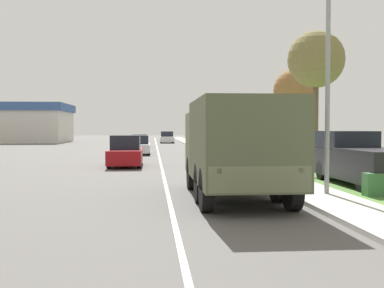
{
  "coord_description": "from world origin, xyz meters",
  "views": [
    {
      "loc": [
        -0.48,
        -1.13,
        2.1
      ],
      "look_at": [
        0.78,
        14.13,
        1.58
      ],
      "focal_mm": 45.0,
      "sensor_mm": 36.0,
      "label": 1
    }
  ],
  "objects_px": {
    "military_truck": "(236,144)",
    "car_second_ahead": "(138,146)",
    "car_fourth_ahead": "(167,138)",
    "car_nearest_ahead": "(126,153)",
    "pickup_truck": "(360,159)",
    "lamp_post": "(322,32)",
    "car_third_ahead": "(139,142)"
  },
  "relations": [
    {
      "from": "military_truck",
      "to": "car_nearest_ahead",
      "type": "relative_size",
      "value": 1.51
    },
    {
      "from": "lamp_post",
      "to": "car_nearest_ahead",
      "type": "bearing_deg",
      "value": 118.12
    },
    {
      "from": "military_truck",
      "to": "car_second_ahead",
      "type": "height_order",
      "value": "military_truck"
    },
    {
      "from": "car_second_ahead",
      "to": "car_fourth_ahead",
      "type": "xyz_separation_m",
      "value": [
        3.1,
        27.97,
        0.04
      ]
    },
    {
      "from": "military_truck",
      "to": "pickup_truck",
      "type": "distance_m",
      "value": 6.11
    },
    {
      "from": "car_nearest_ahead",
      "to": "car_fourth_ahead",
      "type": "distance_m",
      "value": 39.98
    },
    {
      "from": "car_nearest_ahead",
      "to": "lamp_post",
      "type": "height_order",
      "value": "lamp_post"
    },
    {
      "from": "military_truck",
      "to": "car_nearest_ahead",
      "type": "xyz_separation_m",
      "value": [
        -3.88,
        12.36,
        -0.87
      ]
    },
    {
      "from": "car_third_ahead",
      "to": "car_fourth_ahead",
      "type": "xyz_separation_m",
      "value": [
        3.36,
        15.01,
        0.08
      ]
    },
    {
      "from": "car_third_ahead",
      "to": "pickup_truck",
      "type": "height_order",
      "value": "pickup_truck"
    },
    {
      "from": "military_truck",
      "to": "pickup_truck",
      "type": "xyz_separation_m",
      "value": [
        5.17,
        3.19,
        -0.69
      ]
    },
    {
      "from": "military_truck",
      "to": "car_third_ahead",
      "type": "relative_size",
      "value": 1.57
    },
    {
      "from": "pickup_truck",
      "to": "car_third_ahead",
      "type": "bearing_deg",
      "value": 104.78
    },
    {
      "from": "car_fourth_ahead",
      "to": "pickup_truck",
      "type": "height_order",
      "value": "pickup_truck"
    },
    {
      "from": "car_fourth_ahead",
      "to": "car_nearest_ahead",
      "type": "bearing_deg",
      "value": -94.93
    },
    {
      "from": "car_third_ahead",
      "to": "lamp_post",
      "type": "bearing_deg",
      "value": -80.15
    },
    {
      "from": "car_nearest_ahead",
      "to": "lamp_post",
      "type": "bearing_deg",
      "value": -61.88
    },
    {
      "from": "car_second_ahead",
      "to": "car_fourth_ahead",
      "type": "relative_size",
      "value": 1.0
    },
    {
      "from": "car_second_ahead",
      "to": "car_fourth_ahead",
      "type": "distance_m",
      "value": 28.14
    },
    {
      "from": "lamp_post",
      "to": "pickup_truck",
      "type": "bearing_deg",
      "value": 49.68
    },
    {
      "from": "car_third_ahead",
      "to": "pickup_truck",
      "type": "bearing_deg",
      "value": -75.22
    },
    {
      "from": "car_nearest_ahead",
      "to": "car_third_ahead",
      "type": "distance_m",
      "value": 24.83
    },
    {
      "from": "military_truck",
      "to": "lamp_post",
      "type": "xyz_separation_m",
      "value": [
        2.62,
        0.19,
        3.31
      ]
    },
    {
      "from": "lamp_post",
      "to": "car_second_ahead",
      "type": "bearing_deg",
      "value": 104.38
    },
    {
      "from": "car_second_ahead",
      "to": "car_fourth_ahead",
      "type": "bearing_deg",
      "value": 83.68
    },
    {
      "from": "car_third_ahead",
      "to": "military_truck",
      "type": "bearing_deg",
      "value": -84.16
    },
    {
      "from": "military_truck",
      "to": "car_second_ahead",
      "type": "xyz_separation_m",
      "value": [
        -3.54,
        24.22,
        -0.95
      ]
    },
    {
      "from": "car_nearest_ahead",
      "to": "pickup_truck",
      "type": "bearing_deg",
      "value": -45.36
    },
    {
      "from": "car_second_ahead",
      "to": "car_fourth_ahead",
      "type": "height_order",
      "value": "car_fourth_ahead"
    },
    {
      "from": "car_second_ahead",
      "to": "car_third_ahead",
      "type": "distance_m",
      "value": 12.97
    },
    {
      "from": "car_third_ahead",
      "to": "lamp_post",
      "type": "xyz_separation_m",
      "value": [
        6.42,
        -36.99,
        4.3
      ]
    },
    {
      "from": "car_nearest_ahead",
      "to": "car_fourth_ahead",
      "type": "height_order",
      "value": "car_nearest_ahead"
    }
  ]
}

